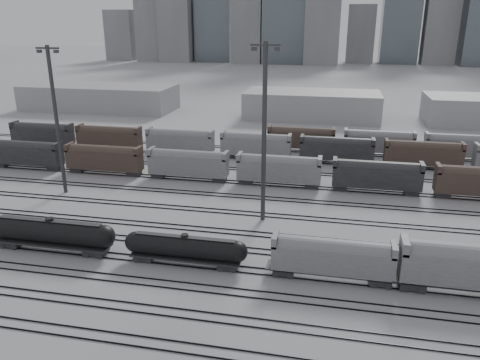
% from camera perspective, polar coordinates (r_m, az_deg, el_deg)
% --- Properties ---
extents(ground, '(900.00, 900.00, 0.00)m').
position_cam_1_polar(ground, '(58.31, -7.39, -10.52)').
color(ground, '#B6B7BB').
rests_on(ground, ground).
extents(tracks, '(220.00, 71.50, 0.16)m').
position_cam_1_polar(tracks, '(73.30, -2.98, -3.91)').
color(tracks, black).
rests_on(tracks, ground).
extents(tank_car_a, '(17.62, 2.94, 4.35)m').
position_cam_1_polar(tank_car_a, '(65.45, -22.00, -5.95)').
color(tank_car_a, black).
rests_on(tank_car_a, ground).
extents(tank_car_b, '(15.54, 2.59, 3.84)m').
position_cam_1_polar(tank_car_b, '(57.95, -6.70, -8.20)').
color(tank_car_b, black).
rests_on(tank_car_b, ground).
extents(hopper_car_a, '(13.85, 2.75, 4.95)m').
position_cam_1_polar(hopper_car_a, '(55.01, 11.20, -9.04)').
color(hopper_car_a, black).
rests_on(hopper_car_a, ground).
extents(hopper_car_b, '(16.13, 3.20, 5.77)m').
position_cam_1_polar(hopper_car_b, '(57.05, 27.00, -9.27)').
color(hopper_car_b, black).
rests_on(hopper_car_b, ground).
extents(light_mast_b, '(3.96, 0.63, 24.77)m').
position_cam_1_polar(light_mast_b, '(83.71, -21.49, 7.07)').
color(light_mast_b, '#343436').
rests_on(light_mast_b, ground).
extents(light_mast_c, '(4.14, 0.66, 25.87)m').
position_cam_1_polar(light_mast_c, '(66.49, 2.96, 6.07)').
color(light_mast_c, '#343436').
rests_on(light_mast_c, ground).
extents(bg_string_near, '(151.00, 3.00, 5.60)m').
position_cam_1_polar(bg_string_near, '(84.32, 4.75, 1.14)').
color(bg_string_near, gray).
rests_on(bg_string_near, ground).
extents(bg_string_mid, '(151.00, 3.00, 5.60)m').
position_cam_1_polar(bg_string_mid, '(99.13, 11.68, 3.54)').
color(bg_string_mid, black).
rests_on(bg_string_mid, ground).
extents(bg_string_far, '(66.00, 3.00, 5.60)m').
position_cam_1_polar(bg_string_far, '(108.39, 21.03, 3.97)').
color(bg_string_far, '#47342D').
rests_on(bg_string_far, ground).
extents(warehouse_left, '(50.00, 18.00, 8.00)m').
position_cam_1_polar(warehouse_left, '(164.25, -16.77, 9.61)').
color(warehouse_left, '#A0A1A3').
rests_on(warehouse_left, ground).
extents(warehouse_mid, '(40.00, 18.00, 8.00)m').
position_cam_1_polar(warehouse_mid, '(145.01, 8.75, 9.04)').
color(warehouse_mid, '#A0A1A3').
rests_on(warehouse_mid, ground).
extents(skyline, '(316.00, 22.40, 95.00)m').
position_cam_1_polar(skyline, '(327.84, 11.28, 19.75)').
color(skyline, gray).
rests_on(skyline, ground).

